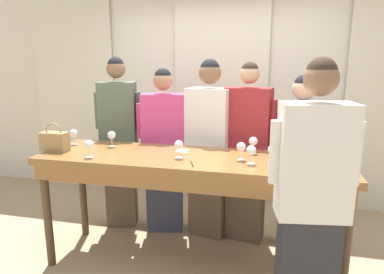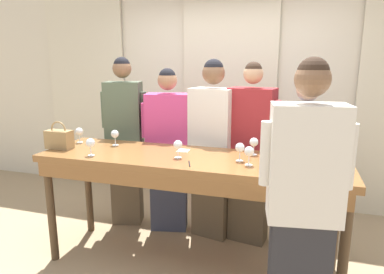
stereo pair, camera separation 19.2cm
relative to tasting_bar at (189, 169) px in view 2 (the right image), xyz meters
name	(u,v)px [view 2 (the right image)]	position (x,y,z in m)	size (l,w,h in m)	color
ground_plane	(190,264)	(0.00, 0.02, -0.90)	(18.00, 18.00, 0.00)	tan
wall_back	(230,92)	(0.00, 1.71, 0.50)	(12.00, 0.06, 2.80)	beige
curtain_panel_left	(87,93)	(-2.05, 1.64, 0.44)	(1.17, 0.03, 2.69)	beige
curtain_panel_center	(228,97)	(0.00, 1.64, 0.44)	(1.17, 0.03, 2.69)	beige
tasting_bar	(189,169)	(0.00, 0.00, 0.00)	(2.57, 0.73, 1.00)	brown
wine_bottle	(310,149)	(0.95, 0.12, 0.21)	(0.08, 0.08, 0.32)	black
handbag	(59,139)	(-1.21, -0.07, 0.19)	(0.24, 0.12, 0.25)	#997A4C
wine_glass_front_left	(90,143)	(-0.80, -0.20, 0.21)	(0.07, 0.07, 0.15)	white
wine_glass_front_mid	(336,155)	(1.13, 0.00, 0.21)	(0.07, 0.07, 0.15)	white
wine_glass_front_right	(240,148)	(0.42, 0.01, 0.21)	(0.07, 0.07, 0.15)	white
wine_glass_center_left	(254,143)	(0.51, 0.23, 0.21)	(0.07, 0.07, 0.15)	white
wine_glass_center_mid	(178,145)	(-0.08, -0.05, 0.21)	(0.07, 0.07, 0.15)	white
wine_glass_center_right	(271,151)	(0.67, -0.02, 0.21)	(0.07, 0.07, 0.15)	white
wine_glass_back_left	(249,152)	(0.51, -0.08, 0.21)	(0.07, 0.07, 0.15)	white
wine_glass_back_mid	(115,134)	(-0.79, 0.18, 0.21)	(0.07, 0.07, 0.15)	white
wine_glass_back_right	(79,132)	(-1.17, 0.18, 0.21)	(0.07, 0.07, 0.15)	white
wine_glass_near_host	(299,150)	(0.87, 0.09, 0.21)	(0.07, 0.07, 0.15)	white
napkin	(183,151)	(-0.11, 0.18, 0.11)	(0.11, 0.11, 0.00)	white
pen	(189,164)	(0.07, -0.19, 0.11)	(0.06, 0.14, 0.01)	black
guest_olive_jacket	(125,141)	(-0.92, 0.62, 0.04)	(0.49, 0.34, 1.83)	brown
guest_pink_top	(168,151)	(-0.42, 0.62, -0.03)	(0.56, 0.34, 1.72)	#383D51
guest_cream_sweater	(213,149)	(0.05, 0.62, 0.02)	(0.54, 0.35, 1.81)	brown
guest_striped_shirt	(250,154)	(0.43, 0.62, 0.00)	(0.55, 0.31, 1.78)	brown
guest_navy_coat	(303,161)	(0.92, 0.62, -0.02)	(0.46, 0.24, 1.67)	brown
host_pouring	(303,210)	(0.91, -0.62, 0.02)	(0.53, 0.30, 1.81)	#28282D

